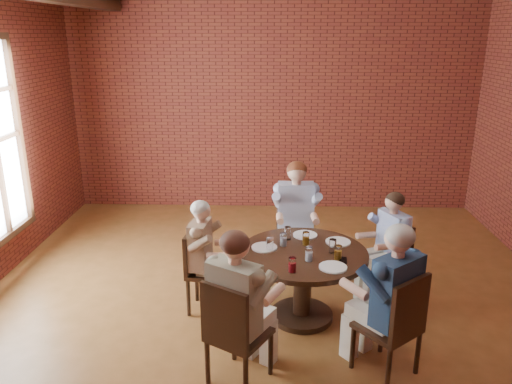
{
  "coord_description": "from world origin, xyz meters",
  "views": [
    {
      "loc": [
        -0.02,
        -4.56,
        2.83
      ],
      "look_at": [
        -0.2,
        1.0,
        1.05
      ],
      "focal_mm": 35.0,
      "sensor_mm": 36.0,
      "label": 1
    }
  ],
  "objects_px": {
    "chair_a": "(392,257)",
    "chair_c": "(200,268)",
    "chair_d": "(233,331)",
    "chair_e": "(397,323)",
    "dining_table": "(303,271)",
    "smartphone": "(343,260)",
    "chair_b": "(295,229)",
    "diner_e": "(389,300)",
    "diner_c": "(206,257)",
    "diner_a": "(388,247)",
    "diner_b": "(296,218)",
    "diner_d": "(239,308)"
  },
  "relations": [
    {
      "from": "chair_d",
      "to": "chair_e",
      "type": "xyz_separation_m",
      "value": [
        1.36,
        0.15,
        0.0
      ]
    },
    {
      "from": "diner_d",
      "to": "diner_e",
      "type": "height_order",
      "value": "diner_e"
    },
    {
      "from": "chair_b",
      "to": "chair_e",
      "type": "height_order",
      "value": "chair_b"
    },
    {
      "from": "chair_d",
      "to": "diner_d",
      "type": "height_order",
      "value": "diner_d"
    },
    {
      "from": "chair_a",
      "to": "chair_c",
      "type": "xyz_separation_m",
      "value": [
        -2.08,
        -0.33,
        -0.0
      ]
    },
    {
      "from": "diner_b",
      "to": "smartphone",
      "type": "xyz_separation_m",
      "value": [
        0.39,
        -1.28,
        0.06
      ]
    },
    {
      "from": "diner_d",
      "to": "chair_b",
      "type": "bearing_deg",
      "value": -73.62
    },
    {
      "from": "chair_b",
      "to": "chair_e",
      "type": "bearing_deg",
      "value": -71.36
    },
    {
      "from": "diner_a",
      "to": "diner_b",
      "type": "bearing_deg",
      "value": -148.37
    },
    {
      "from": "dining_table",
      "to": "chair_c",
      "type": "height_order",
      "value": "chair_c"
    },
    {
      "from": "diner_a",
      "to": "chair_e",
      "type": "distance_m",
      "value": 1.36
    },
    {
      "from": "chair_c",
      "to": "diner_c",
      "type": "relative_size",
      "value": 0.72
    },
    {
      "from": "diner_c",
      "to": "smartphone",
      "type": "bearing_deg",
      "value": -96.08
    },
    {
      "from": "chair_b",
      "to": "diner_c",
      "type": "height_order",
      "value": "diner_c"
    },
    {
      "from": "dining_table",
      "to": "diner_e",
      "type": "xyz_separation_m",
      "value": [
        0.67,
        -0.83,
        0.16
      ]
    },
    {
      "from": "diner_c",
      "to": "dining_table",
      "type": "bearing_deg",
      "value": -90.0
    },
    {
      "from": "diner_c",
      "to": "chair_e",
      "type": "xyz_separation_m",
      "value": [
        1.73,
        -1.04,
        -0.09
      ]
    },
    {
      "from": "smartphone",
      "to": "chair_b",
      "type": "bearing_deg",
      "value": 112.12
    },
    {
      "from": "diner_b",
      "to": "diner_d",
      "type": "distance_m",
      "value": 2.13
    },
    {
      "from": "chair_c",
      "to": "chair_b",
      "type": "bearing_deg",
      "value": -37.69
    },
    {
      "from": "diner_b",
      "to": "chair_e",
      "type": "distance_m",
      "value": 2.13
    },
    {
      "from": "diner_c",
      "to": "chair_c",
      "type": "bearing_deg",
      "value": 90.0
    },
    {
      "from": "chair_d",
      "to": "chair_b",
      "type": "bearing_deg",
      "value": -74.26
    },
    {
      "from": "dining_table",
      "to": "diner_b",
      "type": "xyz_separation_m",
      "value": [
        -0.03,
        1.08,
        0.16
      ]
    },
    {
      "from": "diner_c",
      "to": "smartphone",
      "type": "relative_size",
      "value": 8.65
    },
    {
      "from": "chair_c",
      "to": "chair_a",
      "type": "bearing_deg",
      "value": -73.37
    },
    {
      "from": "chair_a",
      "to": "diner_c",
      "type": "relative_size",
      "value": 0.72
    },
    {
      "from": "chair_a",
      "to": "diner_d",
      "type": "distance_m",
      "value": 2.16
    },
    {
      "from": "diner_b",
      "to": "chair_d",
      "type": "height_order",
      "value": "diner_b"
    },
    {
      "from": "diner_b",
      "to": "chair_c",
      "type": "relative_size",
      "value": 1.58
    },
    {
      "from": "chair_d",
      "to": "diner_e",
      "type": "distance_m",
      "value": 1.33
    },
    {
      "from": "chair_c",
      "to": "chair_d",
      "type": "xyz_separation_m",
      "value": [
        0.44,
        -1.2,
        0.04
      ]
    },
    {
      "from": "diner_b",
      "to": "diner_c",
      "type": "distance_m",
      "value": 1.36
    },
    {
      "from": "chair_e",
      "to": "diner_e",
      "type": "distance_m",
      "value": 0.19
    },
    {
      "from": "chair_a",
      "to": "chair_c",
      "type": "height_order",
      "value": "chair_a"
    },
    {
      "from": "diner_c",
      "to": "chair_e",
      "type": "bearing_deg",
      "value": -113.2
    },
    {
      "from": "smartphone",
      "to": "diner_d",
      "type": "bearing_deg",
      "value": -134.59
    },
    {
      "from": "dining_table",
      "to": "chair_a",
      "type": "xyz_separation_m",
      "value": [
        1.01,
        0.47,
        -0.05
      ]
    },
    {
      "from": "diner_c",
      "to": "diner_e",
      "type": "distance_m",
      "value": 1.93
    },
    {
      "from": "diner_a",
      "to": "diner_d",
      "type": "distance_m",
      "value": 2.08
    },
    {
      "from": "dining_table",
      "to": "diner_a",
      "type": "height_order",
      "value": "diner_a"
    },
    {
      "from": "diner_e",
      "to": "smartphone",
      "type": "height_order",
      "value": "diner_e"
    },
    {
      "from": "chair_b",
      "to": "diner_e",
      "type": "xyz_separation_m",
      "value": [
        0.7,
        -2.0,
        0.17
      ]
    },
    {
      "from": "chair_a",
      "to": "chair_d",
      "type": "bearing_deg",
      "value": -72.05
    },
    {
      "from": "diner_a",
      "to": "chair_c",
      "type": "xyz_separation_m",
      "value": [
        -2.01,
        -0.3,
        -0.13
      ]
    },
    {
      "from": "diner_a",
      "to": "diner_b",
      "type": "distance_m",
      "value": 1.16
    },
    {
      "from": "diner_a",
      "to": "smartphone",
      "type": "height_order",
      "value": "diner_a"
    },
    {
      "from": "chair_b",
      "to": "smartphone",
      "type": "height_order",
      "value": "chair_b"
    },
    {
      "from": "dining_table",
      "to": "smartphone",
      "type": "bearing_deg",
      "value": -28.74
    },
    {
      "from": "diner_d",
      "to": "diner_e",
      "type": "bearing_deg",
      "value": -142.45
    }
  ]
}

